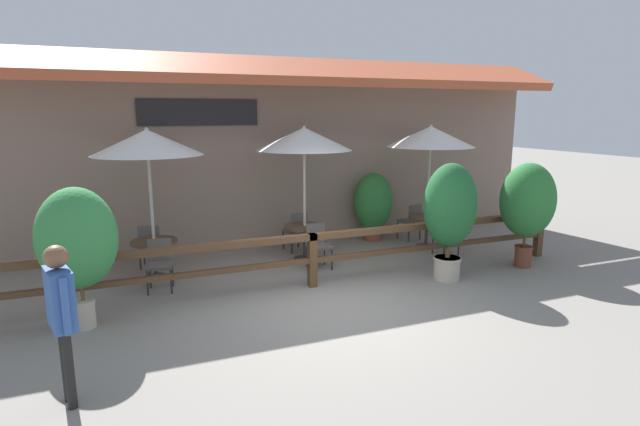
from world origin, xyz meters
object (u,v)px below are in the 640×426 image
object	(u,v)px
chair_middle_streetside	(318,243)
patio_umbrella_far	(431,137)
dining_table_near	(154,248)
potted_plant_small_flowering	(373,204)
potted_plant_corner_fern	(528,202)
potted_plant_tall_tropical	(77,240)
pedestrian	(61,305)
chair_near_wallside	(151,243)
potted_plant_entrance_palm	(450,210)
chair_middle_wallside	(296,229)
chair_near_streetside	(160,262)
dining_table_middle	(305,233)
patio_umbrella_near	(147,143)
chair_far_streetside	(444,232)
patio_umbrella_middle	(304,139)
dining_table_far	(427,222)
chair_far_wallside	(411,220)

from	to	relation	value
chair_middle_streetside	patio_umbrella_far	distance (m)	3.53
dining_table_near	potted_plant_small_flowering	world-z (taller)	potted_plant_small_flowering
potted_plant_corner_fern	potted_plant_small_flowering	size ratio (longest dim) A/B	1.28
potted_plant_tall_tropical	pedestrian	bearing A→B (deg)	-90.95
chair_near_wallside	potted_plant_corner_fern	size ratio (longest dim) A/B	0.42
potted_plant_entrance_palm	potted_plant_corner_fern	world-z (taller)	potted_plant_entrance_palm
chair_middle_wallside	pedestrian	world-z (taller)	pedestrian
chair_near_streetside	patio_umbrella_far	size ratio (longest dim) A/B	0.32
dining_table_near	dining_table_middle	distance (m)	2.97
patio_umbrella_near	chair_far_streetside	xyz separation A→B (m)	(5.86, -0.66, -1.99)
patio_umbrella_near	patio_umbrella_middle	distance (m)	2.97
dining_table_near	potted_plant_tall_tropical	bearing A→B (deg)	-119.94
patio_umbrella_middle	dining_table_far	xyz separation A→B (m)	(2.90, -0.10, -1.91)
chair_near_wallside	dining_table_far	distance (m)	5.93
patio_umbrella_middle	chair_far_streetside	world-z (taller)	patio_umbrella_middle
pedestrian	dining_table_middle	bearing A→B (deg)	119.48
patio_umbrella_near	potted_plant_tall_tropical	size ratio (longest dim) A/B	1.36
potted_plant_tall_tropical	potted_plant_corner_fern	world-z (taller)	potted_plant_corner_fern
patio_umbrella_far	pedestrian	size ratio (longest dim) A/B	1.60
patio_umbrella_far	chair_far_streetside	size ratio (longest dim) A/B	3.15
chair_near_wallside	potted_plant_corner_fern	distance (m)	7.37
dining_table_far	chair_far_streetside	distance (m)	0.67
chair_near_streetside	potted_plant_small_flowering	world-z (taller)	potted_plant_small_flowering
chair_far_streetside	chair_far_wallside	xyz separation A→B (m)	(0.02, 1.34, 0.00)
patio_umbrella_near	chair_near_wallside	distance (m)	2.10
chair_near_wallside	potted_plant_entrance_palm	distance (m)	5.72
dining_table_middle	pedestrian	distance (m)	5.78
patio_umbrella_middle	potted_plant_tall_tropical	world-z (taller)	patio_umbrella_middle
chair_near_streetside	chair_far_streetside	world-z (taller)	same
chair_near_wallside	dining_table_middle	distance (m)	3.05
chair_middle_streetside	dining_table_near	bearing A→B (deg)	170.03
patio_umbrella_near	patio_umbrella_middle	bearing A→B (deg)	2.22
dining_table_far	chair_near_streetside	bearing A→B (deg)	-173.33
chair_far_streetside	potted_plant_entrance_palm	size ratio (longest dim) A/B	0.41
chair_near_wallside	pedestrian	xyz separation A→B (m)	(-1.10, -4.61, 0.61)
potted_plant_tall_tropical	chair_near_streetside	bearing A→B (deg)	47.35
patio_umbrella_near	chair_far_wallside	size ratio (longest dim) A/B	3.15
chair_near_wallside	dining_table_far	world-z (taller)	chair_near_wallside
patio_umbrella_far	chair_far_wallside	xyz separation A→B (m)	(0.01, 0.67, -1.99)
chair_near_streetside	potted_plant_tall_tropical	size ratio (longest dim) A/B	0.43
dining_table_middle	potted_plant_small_flowering	distance (m)	2.25
chair_middle_streetside	chair_far_streetside	size ratio (longest dim) A/B	1.00
potted_plant_corner_fern	chair_near_wallside	bearing A→B (deg)	158.83
pedestrian	chair_far_wallside	bearing A→B (deg)	108.18
dining_table_middle	chair_far_streetside	bearing A→B (deg)	-14.99
dining_table_near	pedestrian	distance (m)	4.13
patio_umbrella_far	potted_plant_corner_fern	distance (m)	2.49
chair_near_wallside	dining_table_far	size ratio (longest dim) A/B	1.05
patio_umbrella_near	patio_umbrella_far	distance (m)	5.86
patio_umbrella_middle	potted_plant_corner_fern	distance (m)	4.52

